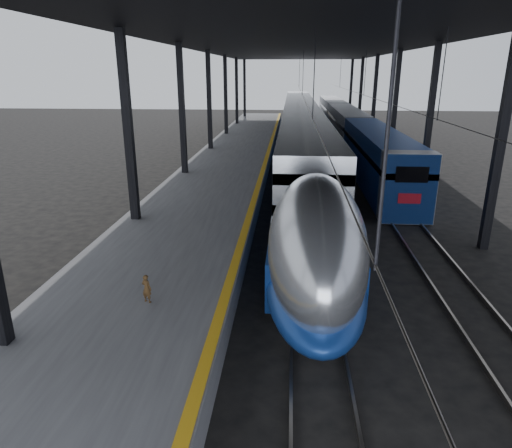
# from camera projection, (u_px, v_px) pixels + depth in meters

# --- Properties ---
(ground) EXTENTS (160.00, 160.00, 0.00)m
(ground) POSITION_uv_depth(u_px,v_px,m) (255.00, 293.00, 15.88)
(ground) COLOR black
(ground) RESTS_ON ground
(platform) EXTENTS (6.00, 80.00, 1.00)m
(platform) POSITION_uv_depth(u_px,v_px,m) (230.00, 165.00, 34.88)
(platform) COLOR #4C4C4F
(platform) RESTS_ON ground
(yellow_strip) EXTENTS (0.30, 80.00, 0.01)m
(yellow_strip) POSITION_uv_depth(u_px,v_px,m) (266.00, 159.00, 34.52)
(yellow_strip) COLOR gold
(yellow_strip) RESTS_ON platform
(rails) EXTENTS (6.52, 80.00, 0.16)m
(rails) POSITION_uv_depth(u_px,v_px,m) (335.00, 173.00, 34.44)
(rails) COLOR slate
(rails) RESTS_ON ground
(canopy) EXTENTS (18.00, 75.00, 9.47)m
(canopy) POSITION_uv_depth(u_px,v_px,m) (304.00, 44.00, 31.75)
(canopy) COLOR black
(canopy) RESTS_ON ground
(tgv_train) EXTENTS (3.10, 65.20, 4.45)m
(tgv_train) POSITION_uv_depth(u_px,v_px,m) (301.00, 134.00, 40.22)
(tgv_train) COLOR silver
(tgv_train) RESTS_ON ground
(second_train) EXTENTS (2.62, 56.05, 3.60)m
(second_train) POSITION_uv_depth(u_px,v_px,m) (347.00, 127.00, 48.01)
(second_train) COLOR navy
(second_train) RESTS_ON ground
(child) EXTENTS (0.37, 0.30, 0.86)m
(child) POSITION_uv_depth(u_px,v_px,m) (147.00, 289.00, 13.05)
(child) COLOR #442E16
(child) RESTS_ON platform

